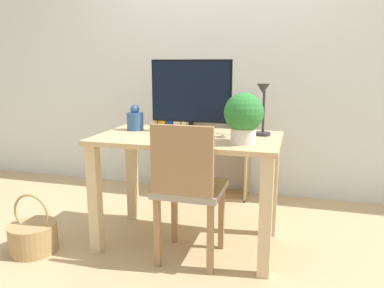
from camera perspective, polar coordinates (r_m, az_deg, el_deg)
ground_plane at (r=2.67m, az=-0.60°, el=-14.72°), size 10.00×10.00×0.00m
wall_back at (r=3.51m, az=4.83°, el=13.64°), size 8.00×0.05×2.60m
desk at (r=2.46m, az=-0.63°, el=-2.27°), size 1.18×0.67×0.75m
monitor at (r=2.53m, az=-0.16°, el=7.65°), size 0.55×0.20×0.49m
keyboard at (r=2.42m, az=-0.76°, el=1.44°), size 0.35×0.13×0.02m
vase at (r=2.66m, az=-8.67°, el=3.69°), size 0.12×0.12×0.18m
desk_lamp at (r=2.40m, az=10.78°, el=5.89°), size 0.10×0.19×0.34m
potted_plant at (r=2.19m, az=7.89°, el=4.29°), size 0.23×0.23×0.30m
chair at (r=2.24m, az=-0.60°, el=-6.49°), size 0.40×0.40×0.88m
bookshelf at (r=3.51m, az=-0.71°, el=-1.20°), size 0.84×0.28×0.88m
basket at (r=2.72m, az=-23.04°, el=-12.79°), size 0.31×0.31×0.39m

